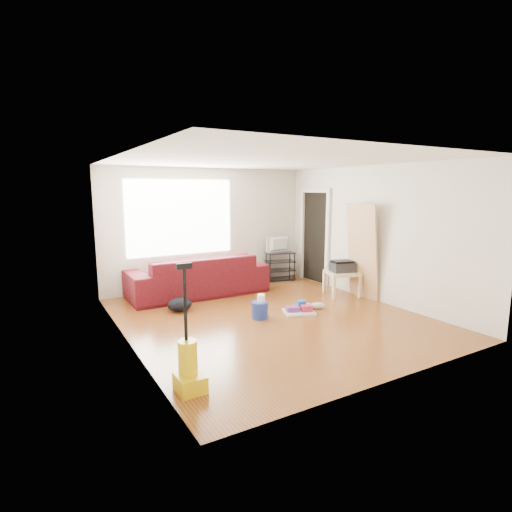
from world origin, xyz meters
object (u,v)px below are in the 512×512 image
sofa (198,294)px  side_table (342,275)px  backpack (180,311)px  vacuum (189,368)px  bucket (260,318)px  cleaning_tray (299,310)px  tv_stand (280,266)px

sofa → side_table: side_table is taller
backpack → sofa: bearing=46.3°
backpack → vacuum: 2.80m
side_table → bucket: bearing=-168.9°
side_table → vacuum: bearing=-152.4°
sofa → cleaning_tray: 2.23m
bucket → backpack: 1.42m
cleaning_tray → vacuum: size_ratio=0.46×
side_table → cleaning_tray: 1.53m
side_table → cleaning_tray: size_ratio=1.21×
tv_stand → cleaning_tray: tv_stand is taller
sofa → backpack: (-0.69, -0.88, 0.00)m
side_table → vacuum: vacuum is taller
bucket → backpack: bucket is taller
backpack → bucket: bearing=-50.9°
bucket → cleaning_tray: bearing=-7.7°
bucket → backpack: (-1.00, 1.01, 0.00)m
side_table → cleaning_tray: (-1.40, -0.51, -0.34)m
tv_stand → bucket: 2.84m
tv_stand → backpack: tv_stand is taller
sofa → cleaning_tray: bearing=117.2°
cleaning_tray → vacuum: bearing=-148.6°
bucket → side_table: bearing=11.1°
sofa → bucket: size_ratio=10.07×
cleaning_tray → vacuum: (-2.55, -1.55, 0.19)m
side_table → backpack: bearing=169.2°
tv_stand → side_table: size_ratio=0.97×
sofa → backpack: bearing=51.8°
sofa → vacuum: bearing=66.6°
sofa → tv_stand: tv_stand is taller
tv_stand → vacuum: 5.27m
sofa → bucket: sofa is taller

